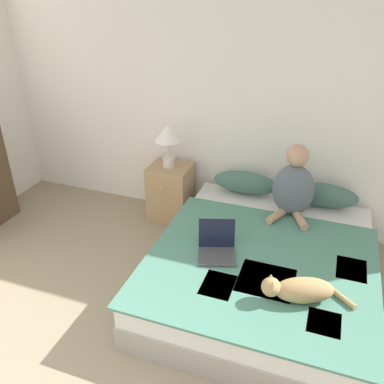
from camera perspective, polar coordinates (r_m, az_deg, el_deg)
The scene contains 9 objects.
wall_back at distance 3.97m, azimuth 6.17°, elevation 12.79°, with size 5.96×0.05×2.55m.
bed at distance 3.42m, azimuth 9.87°, elevation -10.68°, with size 1.71×1.98×0.40m.
pillow_near at distance 4.03m, azimuth 7.42°, elevation 1.32°, with size 0.63×0.21×0.22m.
pillow_far at distance 3.96m, azimuth 17.95°, elevation -0.39°, with size 0.63×0.21×0.22m.
person_sitting at distance 3.66m, azimuth 14.06°, elevation 0.77°, with size 0.37×0.36×0.67m.
cat_tabby at distance 2.84m, azimuth 14.82°, elevation -13.10°, with size 0.62×0.33×0.19m.
laptop_open at distance 3.18m, azimuth 3.50°, elevation -7.87°, with size 0.36×0.36×0.25m.
nightstand at distance 4.27m, azimuth -2.99°, elevation -0.02°, with size 0.41×0.40×0.60m.
table_lamp at distance 4.01m, azimuth -3.38°, elevation 7.89°, with size 0.26×0.26×0.45m.
Camera 1 is at (0.90, -0.45, 2.33)m, focal length 38.00 mm.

